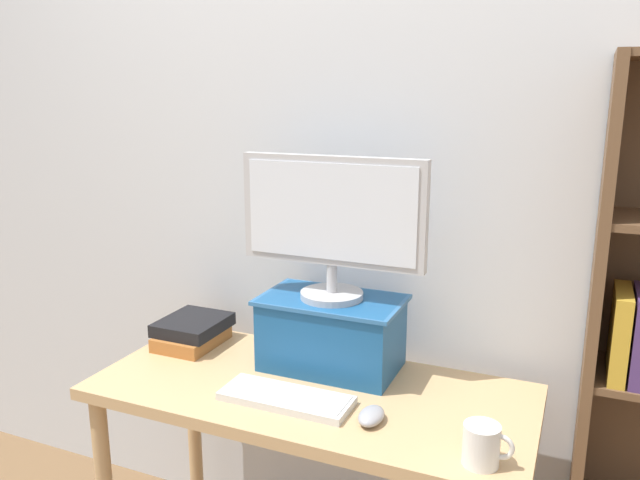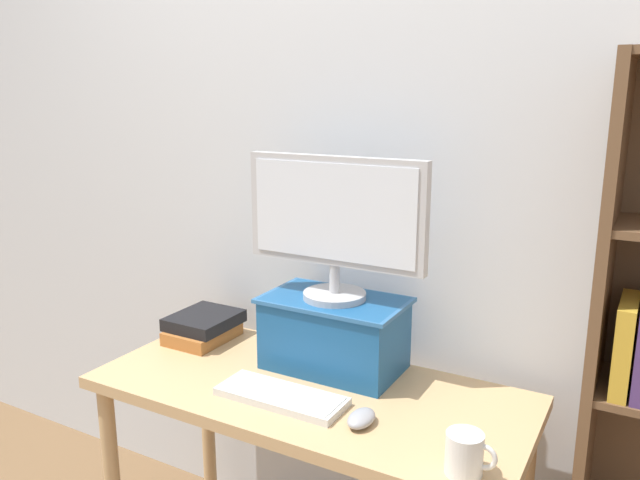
# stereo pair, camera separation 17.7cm
# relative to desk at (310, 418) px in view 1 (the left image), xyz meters

# --- Properties ---
(back_wall) EXTENTS (7.00, 0.08, 2.60)m
(back_wall) POSITION_rel_desk_xyz_m (0.00, 0.40, 0.64)
(back_wall) COLOR silver
(back_wall) RESTS_ON ground_plane
(desk) EXTENTS (1.28, 0.57, 0.76)m
(desk) POSITION_rel_desk_xyz_m (0.00, 0.00, 0.00)
(desk) COLOR tan
(desk) RESTS_ON ground_plane
(riser_box) EXTENTS (0.43, 0.26, 0.23)m
(riser_box) POSITION_rel_desk_xyz_m (0.01, 0.15, 0.22)
(riser_box) COLOR #195189
(riser_box) RESTS_ON desk
(computer_monitor) EXTENTS (0.57, 0.19, 0.43)m
(computer_monitor) POSITION_rel_desk_xyz_m (0.01, 0.15, 0.57)
(computer_monitor) COLOR #B7B7BA
(computer_monitor) RESTS_ON riser_box
(keyboard) EXTENTS (0.37, 0.14, 0.02)m
(keyboard) POSITION_rel_desk_xyz_m (-0.02, -0.11, 0.11)
(keyboard) COLOR silver
(keyboard) RESTS_ON desk
(computer_mouse) EXTENTS (0.06, 0.10, 0.04)m
(computer_mouse) POSITION_rel_desk_xyz_m (0.23, -0.12, 0.12)
(computer_mouse) COLOR #99999E
(computer_mouse) RESTS_ON desk
(book_stack) EXTENTS (0.20, 0.24, 0.09)m
(book_stack) POSITION_rel_desk_xyz_m (-0.50, 0.13, 0.14)
(book_stack) COLOR #AD662D
(book_stack) RESTS_ON desk
(coffee_mug) EXTENTS (0.12, 0.09, 0.10)m
(coffee_mug) POSITION_rel_desk_xyz_m (0.52, -0.20, 0.15)
(coffee_mug) COLOR white
(coffee_mug) RESTS_ON desk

